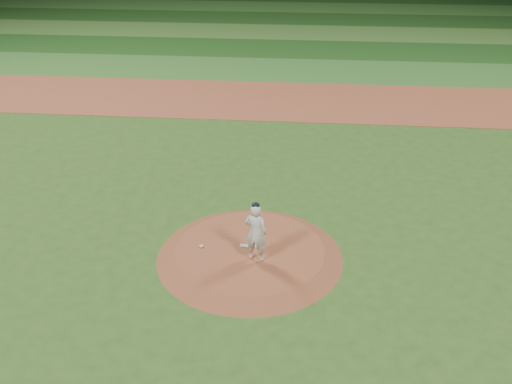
# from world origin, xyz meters

# --- Properties ---
(ground) EXTENTS (120.00, 120.00, 0.00)m
(ground) POSITION_xyz_m (0.00, 0.00, 0.00)
(ground) COLOR #2D531B
(ground) RESTS_ON ground
(infield_dirt_band) EXTENTS (70.00, 6.00, 0.02)m
(infield_dirt_band) POSITION_xyz_m (0.00, 14.00, 0.01)
(infield_dirt_band) COLOR brown
(infield_dirt_band) RESTS_ON ground
(outfield_stripe_0) EXTENTS (70.00, 5.00, 0.02)m
(outfield_stripe_0) POSITION_xyz_m (0.00, 19.50, 0.01)
(outfield_stripe_0) COLOR #316B27
(outfield_stripe_0) RESTS_ON ground
(outfield_stripe_1) EXTENTS (70.00, 5.00, 0.02)m
(outfield_stripe_1) POSITION_xyz_m (0.00, 24.50, 0.01)
(outfield_stripe_1) COLOR #1A4716
(outfield_stripe_1) RESTS_ON ground
(outfield_stripe_2) EXTENTS (70.00, 5.00, 0.02)m
(outfield_stripe_2) POSITION_xyz_m (0.00, 29.50, 0.01)
(outfield_stripe_2) COLOR #3B6E28
(outfield_stripe_2) RESTS_ON ground
(outfield_stripe_3) EXTENTS (70.00, 5.00, 0.02)m
(outfield_stripe_3) POSITION_xyz_m (0.00, 34.50, 0.01)
(outfield_stripe_3) COLOR #1A4415
(outfield_stripe_3) RESTS_ON ground
(outfield_stripe_4) EXTENTS (70.00, 5.00, 0.02)m
(outfield_stripe_4) POSITION_xyz_m (0.00, 39.50, 0.01)
(outfield_stripe_4) COLOR #2F6524
(outfield_stripe_4) RESTS_ON ground
(pitchers_mound) EXTENTS (5.50, 5.50, 0.25)m
(pitchers_mound) POSITION_xyz_m (0.00, 0.00, 0.12)
(pitchers_mound) COLOR brown
(pitchers_mound) RESTS_ON ground
(pitching_rubber) EXTENTS (0.59, 0.15, 0.03)m
(pitching_rubber) POSITION_xyz_m (-0.01, 0.16, 0.26)
(pitching_rubber) COLOR silver
(pitching_rubber) RESTS_ON pitchers_mound
(rosin_bag) EXTENTS (0.13, 0.13, 0.07)m
(rosin_bag) POSITION_xyz_m (-1.45, -0.01, 0.29)
(rosin_bag) COLOR beige
(rosin_bag) RESTS_ON pitchers_mound
(pitcher_on_mound) EXTENTS (0.73, 0.57, 1.85)m
(pitcher_on_mound) POSITION_xyz_m (0.21, -0.47, 1.16)
(pitcher_on_mound) COLOR silver
(pitcher_on_mound) RESTS_ON pitchers_mound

